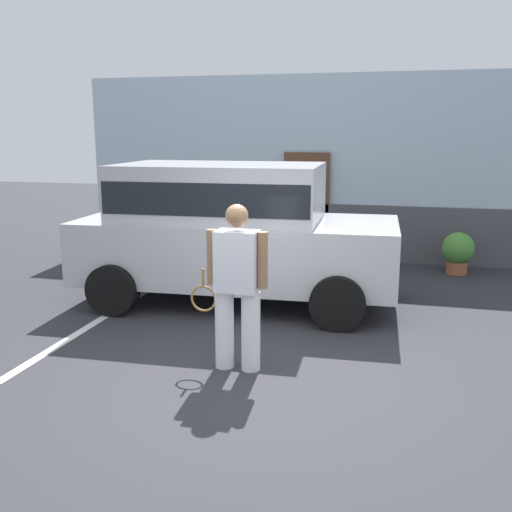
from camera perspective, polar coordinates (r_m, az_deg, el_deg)
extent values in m
plane|color=#2D2D33|center=(6.11, -0.04, -12.17)|extent=(40.00, 40.00, 0.00)
cube|color=silver|center=(8.32, -14.69, -5.82)|extent=(0.12, 4.40, 0.01)
cube|color=silver|center=(11.72, 7.63, 8.54)|extent=(10.23, 0.30, 3.59)
cube|color=#4C4C51|center=(11.67, 7.34, 2.37)|extent=(8.59, 0.10, 1.10)
cube|color=brown|center=(11.64, 4.93, 4.90)|extent=(0.90, 0.06, 2.10)
cube|color=#B7B7BC|center=(8.58, -1.85, 0.63)|extent=(4.68, 2.10, 0.90)
cube|color=#B7B7BC|center=(8.51, -3.54, 6.31)|extent=(2.97, 1.89, 0.80)
cube|color=black|center=(8.52, -3.53, 6.17)|extent=(2.92, 1.90, 0.44)
cylinder|color=black|center=(9.38, 8.80, -1.26)|extent=(0.73, 0.29, 0.72)
cylinder|color=black|center=(7.55, 7.98, -4.56)|extent=(0.73, 0.29, 0.72)
cylinder|color=black|center=(10.02, -9.19, -0.41)|extent=(0.73, 0.29, 0.72)
cylinder|color=black|center=(8.33, -13.84, -3.21)|extent=(0.73, 0.29, 0.72)
cylinder|color=white|center=(6.23, -0.51, -7.37)|extent=(0.20, 0.20, 0.87)
cylinder|color=white|center=(6.32, -3.10, -7.13)|extent=(0.20, 0.20, 0.87)
cube|color=silver|center=(6.06, -1.86, -0.51)|extent=(0.45, 0.28, 0.64)
sphere|color=#8C6647|center=(5.98, -1.90, 3.96)|extent=(0.24, 0.24, 0.24)
cylinder|color=#8C6647|center=(5.98, 0.66, -0.41)|extent=(0.11, 0.11, 0.59)
cylinder|color=#8C6647|center=(6.14, -4.33, -0.11)|extent=(0.11, 0.11, 0.59)
torus|color=olive|center=(6.35, -5.17, -4.18)|extent=(0.37, 0.03, 0.37)
cylinder|color=olive|center=(6.29, -5.21, -2.13)|extent=(0.03, 0.03, 0.20)
cylinder|color=#9E5638|center=(11.05, 19.04, -1.07)|extent=(0.37, 0.37, 0.22)
sphere|color=#4C8C38|center=(10.97, 19.16, 0.73)|extent=(0.57, 0.57, 0.57)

